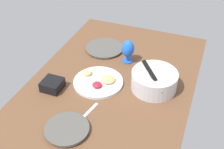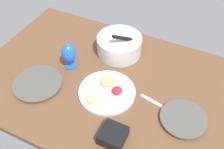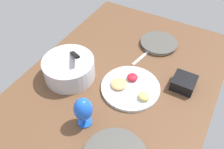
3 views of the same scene
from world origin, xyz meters
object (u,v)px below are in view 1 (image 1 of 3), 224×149
at_px(dinner_plate_right, 67,129).
at_px(fruit_platter, 98,81).
at_px(dinner_plate_left, 104,48).
at_px(mixing_bowl, 154,80).
at_px(hurricane_glass_blue, 128,49).
at_px(square_bowl_black, 52,84).

height_order(dinner_plate_right, fruit_platter, fruit_platter).
bearing_deg(dinner_plate_left, mixing_bowl, 56.19).
bearing_deg(hurricane_glass_blue, dinner_plate_right, -7.19).
distance_m(fruit_platter, hurricane_glass_blue, 0.33).
relative_size(dinner_plate_left, square_bowl_black, 2.35).
height_order(dinner_plate_right, mixing_bowl, mixing_bowl).
relative_size(dinner_plate_left, fruit_platter, 0.89).
height_order(dinner_plate_left, hurricane_glass_blue, hurricane_glass_blue).
relative_size(dinner_plate_right, fruit_platter, 0.75).
bearing_deg(hurricane_glass_blue, fruit_platter, -17.99).
xyz_separation_m(dinner_plate_right, fruit_platter, (-0.44, -0.00, 0.00)).
relative_size(dinner_plate_right, square_bowl_black, 1.99).
bearing_deg(hurricane_glass_blue, square_bowl_black, -37.09).
xyz_separation_m(fruit_platter, hurricane_glass_blue, (-0.30, 0.10, 0.09)).
bearing_deg(fruit_platter, dinner_plate_left, -163.18).
distance_m(dinner_plate_left, mixing_bowl, 0.57).
bearing_deg(dinner_plate_right, dinner_plate_left, -171.59).
height_order(fruit_platter, hurricane_glass_blue, hurricane_glass_blue).
xyz_separation_m(dinner_plate_right, square_bowl_black, (-0.28, -0.25, 0.02)).
relative_size(hurricane_glass_blue, square_bowl_black, 1.41).
bearing_deg(mixing_bowl, dinner_plate_right, -33.43).
bearing_deg(dinner_plate_right, fruit_platter, -179.42).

